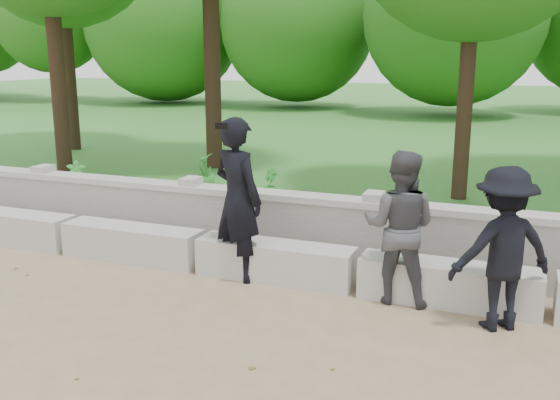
# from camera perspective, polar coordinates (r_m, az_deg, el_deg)

# --- Properties ---
(ground) EXTENTS (80.00, 80.00, 0.00)m
(ground) POSITION_cam_1_polar(r_m,az_deg,el_deg) (6.42, -15.52, -11.41)
(ground) COLOR #977F5C
(ground) RESTS_ON ground
(lawn) EXTENTS (40.00, 22.00, 0.25)m
(lawn) POSITION_cam_1_polar(r_m,az_deg,el_deg) (19.12, 10.40, 5.56)
(lawn) COLOR #266A23
(lawn) RESTS_ON ground
(concrete_bench) EXTENTS (11.90, 0.45, 0.45)m
(concrete_bench) POSITION_cam_1_polar(r_m,az_deg,el_deg) (7.82, -7.29, -4.72)
(concrete_bench) COLOR beige
(concrete_bench) RESTS_ON ground
(parapet_wall) EXTENTS (12.50, 0.35, 0.90)m
(parapet_wall) POSITION_cam_1_polar(r_m,az_deg,el_deg) (8.35, -5.04, -1.79)
(parapet_wall) COLOR #B7B4AD
(parapet_wall) RESTS_ON ground
(man_main) EXTENTS (0.83, 0.77, 1.93)m
(man_main) POSITION_cam_1_polar(r_m,az_deg,el_deg) (7.28, -3.87, 0.05)
(man_main) COLOR black
(man_main) RESTS_ON ground
(visitor_left) EXTENTS (0.81, 0.63, 1.65)m
(visitor_left) POSITION_cam_1_polar(r_m,az_deg,el_deg) (6.75, 10.88, -2.45)
(visitor_left) COLOR #404145
(visitor_left) RESTS_ON ground
(visitor_mid) EXTENTS (1.19, 1.06, 1.60)m
(visitor_mid) POSITION_cam_1_polar(r_m,az_deg,el_deg) (6.35, 19.68, -4.23)
(visitor_mid) COLOR black
(visitor_mid) RESTS_ON ground
(shrub_a) EXTENTS (0.38, 0.38, 0.61)m
(shrub_a) POSITION_cam_1_polar(r_m,az_deg,el_deg) (11.11, -18.05, 1.88)
(shrub_a) COLOR #2F872E
(shrub_a) RESTS_ON lawn
(shrub_b) EXTENTS (0.36, 0.38, 0.54)m
(shrub_b) POSITION_cam_1_polar(r_m,az_deg,el_deg) (10.25, -0.96, 1.42)
(shrub_b) COLOR #2F872E
(shrub_b) RESTS_ON lawn
(shrub_d) EXTENTS (0.46, 0.48, 0.66)m
(shrub_d) POSITION_cam_1_polar(r_m,az_deg,el_deg) (11.10, -6.89, 2.57)
(shrub_d) COLOR #2F872E
(shrub_d) RESTS_ON lawn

